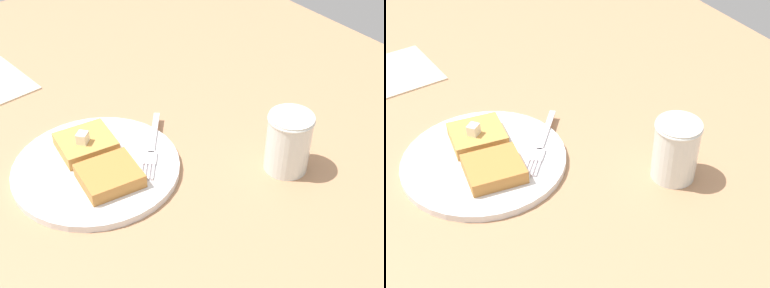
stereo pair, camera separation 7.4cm
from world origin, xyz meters
TOP-DOWN VIEW (x-y plane):
  - table_surface at (0.00, 0.00)cm, footprint 129.81×129.81cm
  - plate at (1.53, 0.24)cm, footprint 23.74×23.74cm
  - toast_slice_left at (-2.60, 0.65)cm, footprint 7.98×8.44cm
  - toast_slice_middle at (5.66, -0.18)cm, footprint 7.98×8.44cm
  - butter_pat_primary at (-1.91, 0.17)cm, footprint 2.15×2.17cm
  - fork at (2.92, 8.28)cm, footprint 13.52×10.95cm
  - syrup_jar at (16.60, 22.43)cm, footprint 6.48×6.48cm

SIDE VIEW (x-z plane):
  - table_surface at x=0.00cm, z-range 0.00..2.30cm
  - plate at x=1.53cm, z-range 2.36..3.44cm
  - fork at x=2.92cm, z-range 3.38..3.74cm
  - toast_slice_left at x=-2.60cm, z-range 3.38..5.39cm
  - toast_slice_middle at x=5.66cm, z-range 3.38..5.39cm
  - butter_pat_primary at x=-1.91cm, z-range 5.39..7.01cm
  - syrup_jar at x=16.60cm, z-range 1.87..10.78cm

